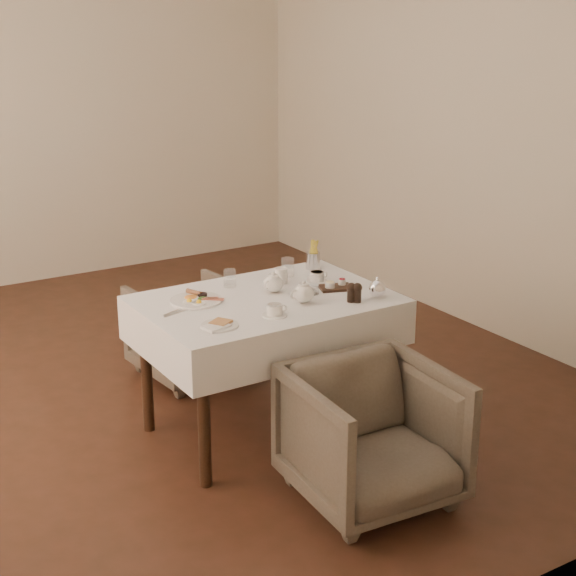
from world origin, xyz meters
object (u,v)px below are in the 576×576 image
at_px(breakfast_plate, 196,299).
at_px(teapot_centre, 273,282).
at_px(armchair_near, 372,436).
at_px(armchair_far, 191,330).
at_px(table, 266,319).

distance_m(breakfast_plate, teapot_centre, 0.42).
height_order(armchair_near, teapot_centre, teapot_centre).
bearing_deg(armchair_far, teapot_centre, 91.26).
relative_size(armchair_near, teapot_centre, 4.89).
height_order(breakfast_plate, teapot_centre, teapot_centre).
relative_size(armchair_far, breakfast_plate, 2.37).
relative_size(breakfast_plate, teapot_centre, 1.86).
distance_m(table, teapot_centre, 0.20).
height_order(armchair_near, armchair_far, armchair_near).
xyz_separation_m(table, breakfast_plate, (-0.33, 0.15, 0.13)).
xyz_separation_m(armchair_near, teapot_centre, (0.02, 0.91, 0.49)).
relative_size(armchair_near, breakfast_plate, 2.63).
distance_m(table, armchair_near, 0.91).
distance_m(table, breakfast_plate, 0.38).
height_order(table, teapot_centre, teapot_centre).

